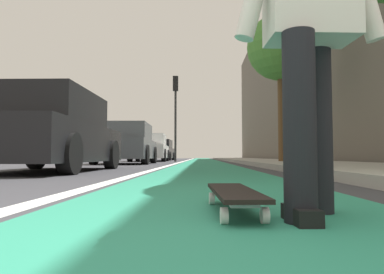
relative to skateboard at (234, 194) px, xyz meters
name	(u,v)px	position (x,y,z in m)	size (l,w,h in m)	color
ground_plane	(205,166)	(9.05, 0.05, -0.09)	(80.00, 80.00, 0.00)	#38383D
bike_lane_paint	(203,160)	(23.05, 0.05, -0.09)	(56.00, 1.91, 0.00)	#288466
lane_stripe_white	(184,161)	(19.05, 1.16, -0.09)	(52.00, 0.16, 0.01)	silver
sidewalk_curb	(260,161)	(17.05, -2.92, -0.03)	(52.00, 3.20, 0.12)	#9E9B93
building_facade	(286,73)	(21.05, -5.35, 5.59)	(40.00, 1.20, 11.37)	#645C52
skateboard	(234,194)	(0.00, 0.00, 0.00)	(0.85, 0.25, 0.11)	white
skater_person	(309,17)	(-0.15, -0.35, 0.84)	(0.47, 0.72, 1.64)	black
parked_car_near	(49,134)	(4.79, 3.03, 0.62)	(4.14, 1.95, 1.48)	black
parked_car_mid	(126,144)	(11.39, 2.97, 0.63)	(4.14, 2.05, 1.50)	#4C5156
parked_car_far	(150,148)	(17.83, 3.03, 0.63)	(4.61, 2.09, 1.50)	silver
parked_car_end	(159,151)	(23.51, 3.20, 0.60)	(4.51, 2.04, 1.46)	black
traffic_light	(176,103)	(17.22, 1.56, 3.08)	(0.33, 0.28, 4.63)	#2D2D2D
street_tree_mid	(281,48)	(10.05, -2.52, 3.85)	(2.26, 2.26, 5.11)	brown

